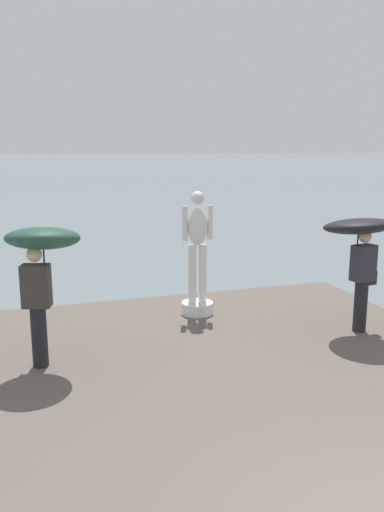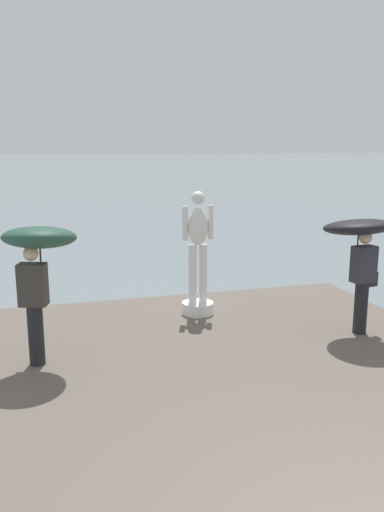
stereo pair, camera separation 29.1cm
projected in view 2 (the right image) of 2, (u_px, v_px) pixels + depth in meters
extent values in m
plane|color=slate|center=(75.00, 191.00, 41.38)|extent=(400.00, 400.00, 0.00)
cube|color=#60564C|center=(285.00, 439.00, 5.96)|extent=(7.38, 10.78, 0.40)
cylinder|color=white|center=(198.00, 308.00, 9.78)|extent=(0.59, 0.59, 0.22)
cylinder|color=white|center=(193.00, 274.00, 9.61)|extent=(0.15, 0.15, 1.09)
cylinder|color=white|center=(203.00, 274.00, 9.67)|extent=(0.15, 0.15, 1.09)
ellipsoid|color=white|center=(198.00, 226.00, 9.46)|extent=(0.38, 0.26, 0.68)
sphere|color=white|center=(198.00, 198.00, 9.35)|extent=(0.24, 0.24, 0.24)
cylinder|color=white|center=(185.00, 223.00, 9.38)|extent=(0.10, 0.10, 0.62)
cylinder|color=white|center=(211.00, 222.00, 9.51)|extent=(0.10, 0.10, 0.62)
cylinder|color=black|center=(36.00, 335.00, 7.44)|extent=(0.22, 0.22, 0.88)
cube|color=#38332D|center=(33.00, 285.00, 7.29)|extent=(0.43, 0.34, 0.60)
sphere|color=beige|center=(31.00, 253.00, 7.20)|extent=(0.21, 0.21, 0.21)
cylinder|color=#262626|center=(41.00, 262.00, 7.26)|extent=(0.02, 0.02, 0.53)
ellipsoid|color=#234738|center=(39.00, 237.00, 7.19)|extent=(1.27, 1.29, 0.46)
cylinder|color=black|center=(361.00, 307.00, 8.70)|extent=(0.22, 0.22, 0.88)
cube|color=#2D2D38|center=(364.00, 264.00, 8.55)|extent=(0.41, 0.30, 0.60)
sphere|color=beige|center=(366.00, 237.00, 8.46)|extent=(0.21, 0.21, 0.21)
cylinder|color=#262626|center=(358.00, 246.00, 8.47)|extent=(0.02, 0.02, 0.50)
ellipsoid|color=black|center=(359.00, 227.00, 8.41)|extent=(1.30, 1.32, 0.40)
cube|color=black|center=(372.00, 279.00, 8.72)|extent=(0.19, 0.13, 0.24)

